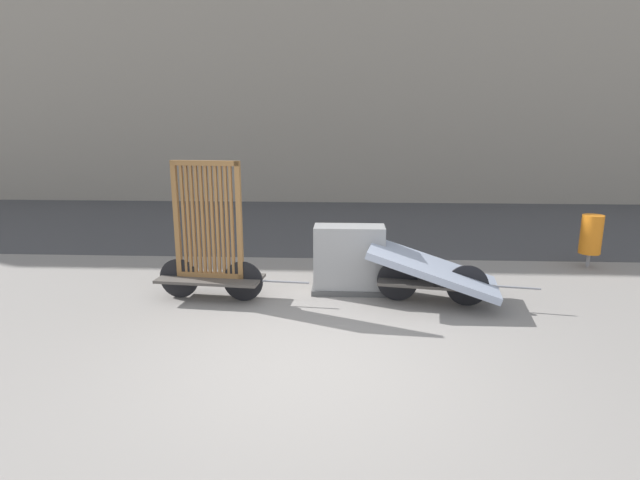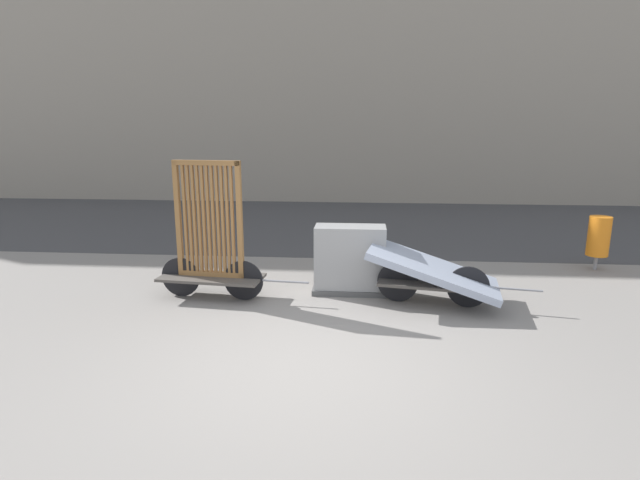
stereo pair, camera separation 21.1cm
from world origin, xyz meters
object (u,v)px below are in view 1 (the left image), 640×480
(utility_cabinet, at_px, (349,262))
(trash_bin, at_px, (591,235))
(bike_cart_with_bedframe, at_px, (210,251))
(bike_cart_with_mattress, at_px, (433,272))

(utility_cabinet, bearing_deg, trash_bin, 20.35)
(bike_cart_with_bedframe, distance_m, trash_bin, 6.58)
(bike_cart_with_bedframe, height_order, bike_cart_with_mattress, bike_cart_with_bedframe)
(bike_cart_with_mattress, bearing_deg, bike_cart_with_bedframe, -170.36)
(bike_cart_with_mattress, xyz_separation_m, utility_cabinet, (-1.17, 0.43, 0.01))
(trash_bin, bearing_deg, bike_cart_with_bedframe, -162.15)
(bike_cart_with_mattress, distance_m, trash_bin, 3.70)
(utility_cabinet, xyz_separation_m, trash_bin, (4.27, 1.58, 0.12))
(bike_cart_with_mattress, bearing_deg, utility_cabinet, 169.40)
(bike_cart_with_bedframe, height_order, trash_bin, bike_cart_with_bedframe)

